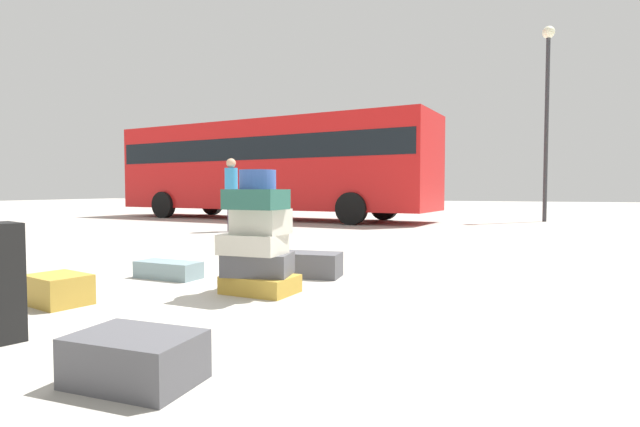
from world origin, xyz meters
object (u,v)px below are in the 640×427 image
suitcase_tower (258,241)px  parked_bus (270,164)px  suitcase_slate_foreground_far (168,270)px  person_bearded_onlooker (231,188)px  lamp_post (547,94)px  suitcase_charcoal_left_side (135,359)px  suitcase_charcoal_right_side (310,265)px  suitcase_tan_behind_tower (58,290)px

suitcase_tower → parked_bus: parked_bus is taller
suitcase_tower → suitcase_slate_foreground_far: suitcase_tower is taller
person_bearded_onlooker → parked_bus: 5.03m
lamp_post → suitcase_charcoal_left_side: bearing=-101.5°
parked_bus → lamp_post: 8.86m
suitcase_slate_foreground_far → person_bearded_onlooker: person_bearded_onlooker is taller
suitcase_charcoal_right_side → lamp_post: bearing=69.6°
suitcase_charcoal_right_side → suitcase_charcoal_left_side: suitcase_charcoal_right_side is taller
suitcase_tower → lamp_post: bearing=74.7°
suitcase_charcoal_left_side → suitcase_charcoal_right_side: bearing=95.0°
suitcase_charcoal_right_side → suitcase_charcoal_left_side: size_ratio=1.08×
suitcase_charcoal_left_side → person_bearded_onlooker: person_bearded_onlooker is taller
suitcase_tower → suitcase_tan_behind_tower: size_ratio=2.28×
suitcase_charcoal_right_side → parked_bus: bearing=114.3°
suitcase_charcoal_left_side → suitcase_slate_foreground_far: bearing=124.6°
person_bearded_onlooker → suitcase_slate_foreground_far: bearing=-25.5°
suitcase_charcoal_right_side → lamp_post: size_ratio=0.11×
lamp_post → suitcase_tan_behind_tower: bearing=-109.6°
suitcase_charcoal_right_side → suitcase_charcoal_left_side: bearing=-89.2°
suitcase_charcoal_right_side → suitcase_slate_foreground_far: suitcase_charcoal_right_side is taller
suitcase_tower → lamp_post: (3.34, 12.22, 3.36)m
suitcase_tan_behind_tower → lamp_post: size_ratio=0.09×
suitcase_charcoal_right_side → suitcase_charcoal_left_side: (0.29, -3.07, -0.01)m
person_bearded_onlooker → parked_bus: bearing=146.4°
suitcase_slate_foreground_far → suitcase_tower: bearing=-11.4°
person_bearded_onlooker → suitcase_charcoal_right_side: bearing=-10.9°
suitcase_charcoal_right_side → suitcase_tan_behind_tower: 2.47m
parked_bus → suitcase_slate_foreground_far: bearing=-61.4°
suitcase_tower → suitcase_charcoal_right_side: bearing=82.5°
suitcase_tan_behind_tower → person_bearded_onlooker: person_bearded_onlooker is taller
suitcase_slate_foreground_far → lamp_post: 13.28m
suitcase_charcoal_left_side → lamp_post: size_ratio=0.11×
suitcase_tan_behind_tower → parked_bus: (-3.76, 11.51, 1.71)m
suitcase_tower → parked_bus: size_ratio=0.10×
suitcase_tan_behind_tower → suitcase_charcoal_left_side: size_ratio=0.82×
suitcase_tower → suitcase_charcoal_right_side: size_ratio=1.73×
suitcase_charcoal_left_side → parked_bus: (-5.54, 12.62, 1.71)m
parked_bus → lamp_post: size_ratio=1.92×
suitcase_charcoal_right_side → lamp_post: lamp_post is taller
suitcase_charcoal_left_side → parked_bus: size_ratio=0.05×
suitcase_charcoal_right_side → person_bearded_onlooker: 6.21m
suitcase_slate_foreground_far → person_bearded_onlooker: bearing=118.5°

